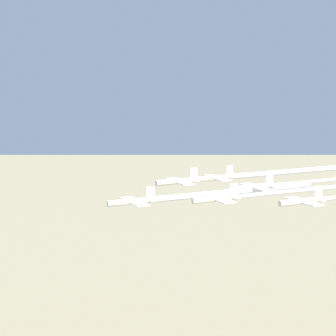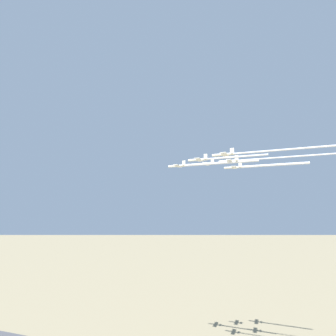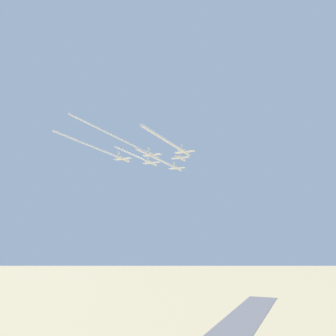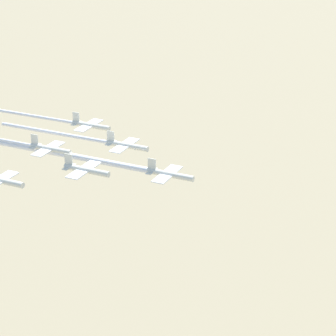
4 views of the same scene
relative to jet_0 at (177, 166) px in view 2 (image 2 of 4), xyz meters
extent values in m
cylinder|color=silver|center=(0.25, 0.30, -0.05)|extent=(7.16, 8.37, 1.20)
cube|color=white|center=(-0.17, -0.20, -0.05)|extent=(8.76, 7.85, 0.20)
cube|color=silver|center=(-2.31, -2.82, 1.45)|extent=(1.23, 1.45, 2.40)
cube|color=silver|center=(-2.31, -2.82, -0.05)|extent=(3.47, 3.15, 0.13)
cylinder|color=silver|center=(-15.00, -5.30, 0.79)|extent=(7.16, 8.37, 1.20)
cube|color=white|center=(-15.42, -5.81, 0.79)|extent=(8.76, 7.85, 0.20)
cube|color=silver|center=(-17.56, -8.43, 2.29)|extent=(1.23, 1.45, 2.40)
cube|color=silver|center=(-17.56, -8.43, 0.79)|extent=(3.47, 3.15, 0.13)
cylinder|color=silver|center=(-2.26, -15.75, 1.56)|extent=(7.16, 8.37, 1.20)
cube|color=white|center=(-2.67, -16.26, 1.56)|extent=(8.76, 7.85, 0.20)
cube|color=silver|center=(-4.82, -18.88, 3.06)|extent=(1.23, 1.45, 2.40)
cube|color=silver|center=(-4.82, -18.88, 1.56)|extent=(3.47, 3.15, 0.13)
cylinder|color=silver|center=(-30.25, -10.91, 0.56)|extent=(7.16, 8.37, 1.20)
cube|color=white|center=(-30.67, -11.42, 0.56)|extent=(8.76, 7.85, 0.20)
cube|color=silver|center=(-32.81, -14.04, 2.06)|extent=(1.23, 1.45, 2.40)
cube|color=silver|center=(-32.81, -14.04, 0.56)|extent=(3.47, 3.15, 0.13)
cylinder|color=silver|center=(-17.51, -21.36, 0.61)|extent=(7.16, 8.37, 1.20)
cube|color=white|center=(-17.92, -21.86, 0.61)|extent=(8.76, 7.85, 0.20)
cube|color=silver|center=(-20.07, -24.48, 2.12)|extent=(1.23, 1.45, 2.40)
cube|color=silver|center=(-20.07, -24.48, 0.61)|extent=(3.47, 3.15, 0.13)
cylinder|color=silver|center=(-4.77, -31.80, 0.01)|extent=(7.16, 8.37, 1.20)
cube|color=white|center=(-5.18, -32.31, 0.01)|extent=(8.76, 7.85, 0.20)
cube|color=silver|center=(-7.33, -34.93, 1.52)|extent=(1.23, 1.45, 2.40)
cube|color=silver|center=(-7.33, -34.93, 0.01)|extent=(3.47, 3.15, 0.13)
cylinder|color=white|center=(-14.84, -18.11, -0.05)|extent=(24.91, 30.00, 1.24)
cylinder|color=white|center=(-27.05, -20.01, 0.79)|extent=(18.53, 22.34, 0.84)
cylinder|color=white|center=(-46.61, -30.87, 0.56)|extent=(27.09, 32.81, 0.78)
cylinder|color=white|center=(-36.92, -45.03, 0.61)|extent=(33.13, 40.19, 0.71)
cylinder|color=white|center=(-18.63, -48.72, 0.01)|extent=(22.47, 27.02, 1.26)
camera|label=1|loc=(-58.69, 109.98, 25.81)|focal=70.00mm
camera|label=2|loc=(-132.48, 48.68, -25.67)|focal=28.00mm
camera|label=3|loc=(-45.01, -167.44, -39.73)|focal=35.00mm
camera|label=4|loc=(113.71, -29.18, 52.17)|focal=70.00mm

